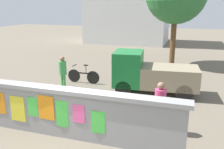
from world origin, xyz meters
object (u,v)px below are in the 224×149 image
(auto_rickshaw_truck, at_px, (151,74))
(person_bystander, at_px, (63,70))
(motorcycle, at_px, (77,101))
(person_walking, at_px, (160,102))
(bicycle_near, at_px, (83,76))

(auto_rickshaw_truck, bearing_deg, person_bystander, -165.91)
(motorcycle, xyz_separation_m, person_bystander, (-1.63, 1.96, 0.52))
(auto_rickshaw_truck, distance_m, person_walking, 3.51)
(auto_rickshaw_truck, bearing_deg, person_walking, -76.26)
(bicycle_near, bearing_deg, motorcycle, -69.11)
(motorcycle, distance_m, bicycle_near, 3.63)
(person_walking, bearing_deg, auto_rickshaw_truck, 103.74)
(auto_rickshaw_truck, height_order, person_walking, auto_rickshaw_truck)
(person_bystander, bearing_deg, motorcycle, -50.21)
(motorcycle, height_order, bicycle_near, bicycle_near)
(bicycle_near, distance_m, person_walking, 5.81)
(person_walking, bearing_deg, motorcycle, 170.55)
(auto_rickshaw_truck, relative_size, bicycle_near, 2.18)
(auto_rickshaw_truck, distance_m, bicycle_near, 3.52)
(auto_rickshaw_truck, distance_m, motorcycle, 3.65)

